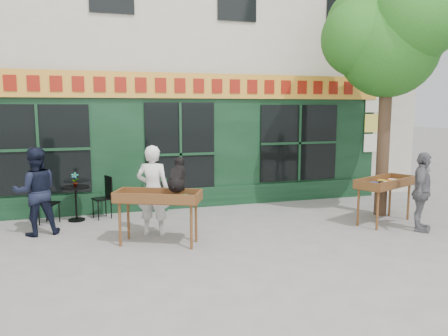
{
  "coord_description": "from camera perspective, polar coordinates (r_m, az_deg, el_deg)",
  "views": [
    {
      "loc": [
        -2.12,
        -8.11,
        2.47
      ],
      "look_at": [
        0.55,
        0.5,
        1.23
      ],
      "focal_mm": 35.0,
      "sensor_mm": 36.0,
      "label": 1
    }
  ],
  "objects": [
    {
      "name": "potted_plant",
      "position": [
        10.05,
        -18.9,
        -1.43
      ],
      "size": [
        0.18,
        0.14,
        0.31
      ],
      "primitive_type": "imported",
      "rotation": [
        0.0,
        0.0,
        -0.16
      ],
      "color": "gray",
      "rests_on": "bistro_table"
    },
    {
      "name": "woman",
      "position": [
        8.6,
        -9.27,
        -2.89
      ],
      "size": [
        0.76,
        0.65,
        1.76
      ],
      "primitive_type": "imported",
      "rotation": [
        0.0,
        0.0,
        2.71
      ],
      "color": "silver",
      "rests_on": "ground"
    },
    {
      "name": "bistro_table",
      "position": [
        10.12,
        -18.8,
        -3.54
      ],
      "size": [
        0.6,
        0.6,
        0.76
      ],
      "color": "black",
      "rests_on": "ground"
    },
    {
      "name": "book_cart_right",
      "position": [
        9.98,
        20.29,
        -2.14
      ],
      "size": [
        1.62,
        1.17,
        0.99
      ],
      "rotation": [
        0.0,
        0.0,
        0.41
      ],
      "color": "#5C321A",
      "rests_on": "ground"
    },
    {
      "name": "man_left",
      "position": [
        9.23,
        -23.37,
        -2.84
      ],
      "size": [
        0.94,
        0.8,
        1.72
      ],
      "primitive_type": "imported",
      "rotation": [
        0.0,
        0.0,
        3.33
      ],
      "color": "black",
      "rests_on": "ground"
    },
    {
      "name": "dog",
      "position": [
        7.91,
        -6.11,
        -0.77
      ],
      "size": [
        0.56,
        0.69,
        0.6
      ],
      "primitive_type": null,
      "rotation": [
        0.0,
        0.0,
        -0.43
      ],
      "color": "black",
      "rests_on": "book_cart_center"
    },
    {
      "name": "man_right",
      "position": [
        9.61,
        24.42,
        -2.86
      ],
      "size": [
        0.95,
        0.93,
        1.6
      ],
      "primitive_type": "imported",
      "rotation": [
        0.0,
        0.0,
        0.76
      ],
      "color": "slate",
      "rests_on": "ground"
    },
    {
      "name": "bistro_chair_left",
      "position": [
        10.09,
        -22.4,
        -3.66
      ],
      "size": [
        0.48,
        0.48,
        0.95
      ],
      "rotation": [
        0.0,
        0.0,
        1.15
      ],
      "color": "black",
      "rests_on": "ground"
    },
    {
      "name": "book_cart_center",
      "position": [
        7.98,
        -8.6,
        -4.15
      ],
      "size": [
        1.62,
        1.19,
        0.99
      ],
      "rotation": [
        0.0,
        0.0,
        -0.43
      ],
      "color": "#5C321A",
      "rests_on": "ground"
    },
    {
      "name": "ground",
      "position": [
        8.74,
        -2.5,
        -8.57
      ],
      "size": [
        80.0,
        80.0,
        0.0
      ],
      "primitive_type": "plane",
      "color": "slate",
      "rests_on": "ground"
    },
    {
      "name": "street_tree",
      "position": [
        10.78,
        20.7,
        16.1
      ],
      "size": [
        3.05,
        2.9,
        5.6
      ],
      "color": "#382619",
      "rests_on": "ground"
    },
    {
      "name": "building",
      "position": [
        14.46,
        -8.97,
        17.73
      ],
      "size": [
        14.0,
        7.26,
        10.0
      ],
      "color": "beige",
      "rests_on": "ground"
    },
    {
      "name": "bistro_chair_right",
      "position": [
        10.2,
        -15.23,
        -3.23
      ],
      "size": [
        0.47,
        0.47,
        0.95
      ],
      "rotation": [
        0.0,
        0.0,
        -1.21
      ],
      "color": "black",
      "rests_on": "ground"
    },
    {
      "name": "chalkboard",
      "position": [
        10.61,
        -8.93,
        -3.49
      ],
      "size": [
        0.58,
        0.27,
        0.79
      ],
      "rotation": [
        0.0,
        0.0,
        -0.16
      ],
      "color": "black",
      "rests_on": "ground"
    }
  ]
}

